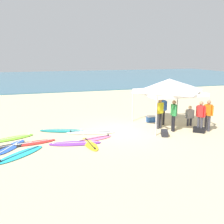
{
  "coord_description": "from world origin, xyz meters",
  "views": [
    {
      "loc": [
        -4.73,
        -12.99,
        4.12
      ],
      "look_at": [
        -0.36,
        0.53,
        1.0
      ],
      "focal_mm": 42.44,
      "sensor_mm": 36.0,
      "label": 1
    }
  ],
  "objects_px": {
    "surfboard_white": "(90,132)",
    "person_blue": "(162,109)",
    "surfboard_red": "(34,143)",
    "person_grey": "(190,115)",
    "surfboard_cyan": "(20,154)",
    "canopy_tent": "(169,85)",
    "person_orange": "(208,113)",
    "person_green": "(174,114)",
    "surfboard_teal": "(63,131)",
    "surfboard_yellow": "(90,144)",
    "surfboard_lime": "(12,138)",
    "surfboard_black": "(11,146)",
    "gear_bag_near_tent": "(199,130)",
    "surfboard_pink": "(95,139)",
    "person_yellow": "(160,111)",
    "surfboard_purple": "(75,143)",
    "person_red": "(201,115)",
    "cooler_box": "(151,119)",
    "surfboard_blue": "(11,147)",
    "gear_bag_by_pole": "(164,133)"
  },
  "relations": [
    {
      "from": "surfboard_lime",
      "to": "person_orange",
      "type": "xyz_separation_m",
      "value": [
        10.06,
        -1.8,
        0.95
      ]
    },
    {
      "from": "person_green",
      "to": "surfboard_white",
      "type": "bearing_deg",
      "value": 166.28
    },
    {
      "from": "surfboard_purple",
      "to": "person_green",
      "type": "height_order",
      "value": "person_green"
    },
    {
      "from": "surfboard_yellow",
      "to": "person_green",
      "type": "bearing_deg",
      "value": 9.13
    },
    {
      "from": "gear_bag_near_tent",
      "to": "surfboard_black",
      "type": "bearing_deg",
      "value": 175.76
    },
    {
      "from": "surfboard_yellow",
      "to": "person_grey",
      "type": "bearing_deg",
      "value": 13.2
    },
    {
      "from": "surfboard_cyan",
      "to": "person_blue",
      "type": "xyz_separation_m",
      "value": [
        7.93,
        2.48,
        0.95
      ]
    },
    {
      "from": "surfboard_white",
      "to": "surfboard_red",
      "type": "bearing_deg",
      "value": -163.62
    },
    {
      "from": "surfboard_blue",
      "to": "surfboard_yellow",
      "type": "bearing_deg",
      "value": -11.46
    },
    {
      "from": "surfboard_blue",
      "to": "person_grey",
      "type": "distance_m",
      "value": 9.85
    },
    {
      "from": "surfboard_white",
      "to": "person_green",
      "type": "relative_size",
      "value": 1.55
    },
    {
      "from": "person_blue",
      "to": "person_orange",
      "type": "bearing_deg",
      "value": -47.68
    },
    {
      "from": "surfboard_purple",
      "to": "surfboard_teal",
      "type": "bearing_deg",
      "value": 96.8
    },
    {
      "from": "surfboard_teal",
      "to": "person_grey",
      "type": "height_order",
      "value": "person_grey"
    },
    {
      "from": "surfboard_cyan",
      "to": "person_grey",
      "type": "bearing_deg",
      "value": 11.14
    },
    {
      "from": "surfboard_teal",
      "to": "person_green",
      "type": "height_order",
      "value": "person_green"
    },
    {
      "from": "surfboard_white",
      "to": "person_blue",
      "type": "height_order",
      "value": "person_blue"
    },
    {
      "from": "surfboard_teal",
      "to": "gear_bag_near_tent",
      "type": "relative_size",
      "value": 4.33
    },
    {
      "from": "surfboard_teal",
      "to": "surfboard_yellow",
      "type": "relative_size",
      "value": 1.32
    },
    {
      "from": "canopy_tent",
      "to": "person_blue",
      "type": "distance_m",
      "value": 1.44
    },
    {
      "from": "surfboard_red",
      "to": "person_yellow",
      "type": "xyz_separation_m",
      "value": [
        6.81,
        0.5,
        0.95
      ]
    },
    {
      "from": "surfboard_teal",
      "to": "person_green",
      "type": "bearing_deg",
      "value": -17.81
    },
    {
      "from": "surfboard_cyan",
      "to": "surfboard_yellow",
      "type": "relative_size",
      "value": 1.13
    },
    {
      "from": "surfboard_red",
      "to": "person_blue",
      "type": "distance_m",
      "value": 7.47
    },
    {
      "from": "surfboard_lime",
      "to": "person_grey",
      "type": "height_order",
      "value": "person_grey"
    },
    {
      "from": "person_red",
      "to": "person_grey",
      "type": "height_order",
      "value": "person_red"
    },
    {
      "from": "surfboard_yellow",
      "to": "surfboard_pink",
      "type": "relative_size",
      "value": 0.98
    },
    {
      "from": "surfboard_pink",
      "to": "surfboard_cyan",
      "type": "bearing_deg",
      "value": -162.99
    },
    {
      "from": "surfboard_pink",
      "to": "person_grey",
      "type": "distance_m",
      "value": 6.01
    },
    {
      "from": "canopy_tent",
      "to": "gear_bag_by_pole",
      "type": "xyz_separation_m",
      "value": [
        -1.16,
        -1.75,
        -2.25
      ]
    },
    {
      "from": "surfboard_lime",
      "to": "surfboard_black",
      "type": "relative_size",
      "value": 0.96
    },
    {
      "from": "canopy_tent",
      "to": "surfboard_cyan",
      "type": "distance_m",
      "value": 8.83
    },
    {
      "from": "surfboard_lime",
      "to": "surfboard_yellow",
      "type": "height_order",
      "value": "same"
    },
    {
      "from": "surfboard_red",
      "to": "person_grey",
      "type": "distance_m",
      "value": 8.81
    },
    {
      "from": "surfboard_blue",
      "to": "surfboard_lime",
      "type": "bearing_deg",
      "value": 89.57
    },
    {
      "from": "surfboard_lime",
      "to": "surfboard_black",
      "type": "xyz_separation_m",
      "value": [
        -0.01,
        -1.17,
        -0.0
      ]
    },
    {
      "from": "person_orange",
      "to": "cooler_box",
      "type": "height_order",
      "value": "person_orange"
    },
    {
      "from": "person_orange",
      "to": "gear_bag_near_tent",
      "type": "distance_m",
      "value": 1.02
    },
    {
      "from": "person_green",
      "to": "gear_bag_near_tent",
      "type": "distance_m",
      "value": 1.61
    },
    {
      "from": "surfboard_purple",
      "to": "surfboard_teal",
      "type": "xyz_separation_m",
      "value": [
        -0.27,
        2.29,
        -0.0
      ]
    },
    {
      "from": "surfboard_white",
      "to": "surfboard_black",
      "type": "distance_m",
      "value": 4.05
    },
    {
      "from": "surfboard_cyan",
      "to": "gear_bag_by_pole",
      "type": "bearing_deg",
      "value": 4.37
    },
    {
      "from": "canopy_tent",
      "to": "person_orange",
      "type": "height_order",
      "value": "canopy_tent"
    },
    {
      "from": "person_grey",
      "to": "gear_bag_near_tent",
      "type": "relative_size",
      "value": 2.0
    },
    {
      "from": "surfboard_white",
      "to": "surfboard_yellow",
      "type": "distance_m",
      "value": 1.9
    },
    {
      "from": "surfboard_black",
      "to": "cooler_box",
      "type": "xyz_separation_m",
      "value": [
        8.03,
        2.13,
        0.16
      ]
    },
    {
      "from": "surfboard_red",
      "to": "person_orange",
      "type": "xyz_separation_m",
      "value": [
        9.05,
        -0.77,
        0.95
      ]
    },
    {
      "from": "surfboard_purple",
      "to": "person_grey",
      "type": "height_order",
      "value": "person_grey"
    },
    {
      "from": "surfboard_black",
      "to": "person_orange",
      "type": "bearing_deg",
      "value": -3.57
    },
    {
      "from": "surfboard_purple",
      "to": "person_yellow",
      "type": "relative_size",
      "value": 1.48
    }
  ]
}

